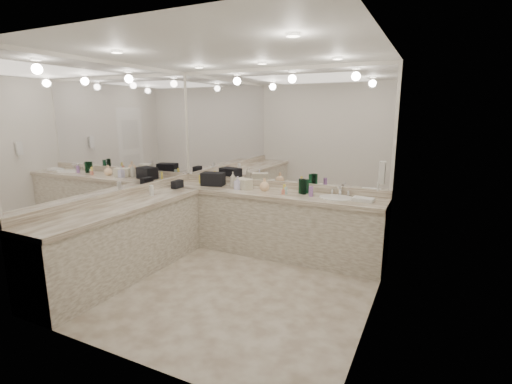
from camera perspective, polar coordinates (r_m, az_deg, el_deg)
The scene contains 36 objects.
floor at distance 4.48m, azimuth -4.49°, elevation -14.17°, with size 3.20×3.20×0.00m, color beige.
ceiling at distance 4.06m, azimuth -5.13°, elevation 20.82°, with size 3.20×3.20×0.00m, color white.
wall_back at distance 5.40m, azimuth 3.37°, elevation 4.85°, with size 3.20×0.02×2.60m, color silver.
wall_left at distance 5.08m, azimuth -20.55°, elevation 3.63°, with size 0.02×3.00×2.60m, color silver.
wall_right at distance 3.55m, azimuth 18.04°, elevation 0.42°, with size 0.02×3.00×2.60m, color silver.
vanity_back_base at distance 5.32m, azimuth 2.01°, elevation -4.96°, with size 3.20×0.60×0.84m, color beige.
vanity_back_top at distance 5.20m, azimuth 2.00°, elevation -0.24°, with size 3.20×0.64×0.06m, color beige.
vanity_left_base at distance 4.86m, azimuth -19.88°, elevation -7.37°, with size 0.60×2.40×0.84m, color beige.
vanity_left_top at distance 4.73m, azimuth -20.18°, elevation -2.24°, with size 0.64×2.42×0.06m, color beige.
backsplash_back at distance 5.44m, azimuth 3.25°, elevation 1.17°, with size 3.20×0.04×0.10m, color beige.
backsplash_left at distance 5.12m, azimuth -20.11°, elevation -0.26°, with size 0.04×3.00×0.10m, color beige.
mirror_back at distance 5.35m, azimuth 3.39°, elevation 9.89°, with size 3.12×0.01×1.55m, color white.
mirror_left at distance 5.02m, azimuth -20.86°, elevation 8.98°, with size 0.01×2.92×1.55m, color white.
sink at distance 4.90m, azimuth 12.24°, elevation -0.97°, with size 0.44×0.44×0.03m, color white.
faucet at distance 5.09m, azimuth 12.85°, elevation 0.34°, with size 0.24×0.16×0.14m, color silver.
wall_phone at distance 4.23m, azimuth 18.85°, elevation 2.87°, with size 0.06×0.10×0.24m, color white.
door at distance 3.13m, azimuth 16.18°, elevation -5.71°, with size 0.02×0.82×2.10m, color white.
black_toiletry_bag at distance 5.64m, azimuth -6.62°, elevation 1.97°, with size 0.33×0.21×0.19m, color black.
black_bag_spill at distance 5.53m, azimuth -12.01°, elevation 1.13°, with size 0.09×0.20×0.11m, color black.
cream_cosmetic_case at distance 5.36m, azimuth -1.97°, elevation 1.27°, with size 0.25×0.15×0.15m, color beige.
hand_towel at distance 4.81m, azimuth 16.16°, elevation -1.10°, with size 0.26×0.17×0.04m, color white.
lotion_left at distance 5.11m, azimuth -15.79°, elevation 0.23°, with size 0.06×0.06×0.14m, color white.
soap_bottle_a at distance 5.49m, azimuth -3.59°, elevation 1.94°, with size 0.09×0.09×0.23m, color beige.
soap_bottle_b at distance 5.32m, azimuth -2.83°, elevation 1.42°, with size 0.09×0.09×0.19m, color silver.
soap_bottle_c at distance 5.21m, azimuth 1.32°, elevation 1.16°, with size 0.14×0.14×0.18m, color #FFCE99.
green_bottle_0 at distance 5.03m, azimuth 7.42°, elevation 0.79°, with size 0.06×0.06×0.20m, color #0F4C2B.
green_bottle_1 at distance 5.05m, azimuth 7.20°, elevation 0.86°, with size 0.06×0.06×0.21m, color #0F4C2B.
green_bottle_2 at distance 5.12m, azimuth 7.80°, elevation 0.91°, with size 0.06×0.06×0.19m, color #0F4C2B.
green_bottle_3 at distance 5.08m, azimuth 6.95°, elevation 0.91°, with size 0.07×0.07×0.20m, color #0F4C2B.
amenity_bottle_0 at distance 5.84m, azimuth -8.18°, elevation 1.88°, with size 0.05×0.05×0.11m, color silver.
amenity_bottle_1 at distance 5.83m, azimuth -8.64°, elevation 1.95°, with size 0.04×0.04×0.13m, color #F2D84C.
amenity_bottle_2 at distance 5.03m, azimuth 4.38°, elevation 0.44°, with size 0.04×0.04×0.13m, color #F2D84C.
amenity_bottle_3 at distance 4.92m, azimuth 8.45°, elevation 0.10°, with size 0.06×0.06×0.14m, color #9966B2.
amenity_bottle_4 at distance 5.21m, azimuth 1.40°, elevation 0.56°, with size 0.04×0.04×0.07m, color #9966B2.
amenity_bottle_5 at distance 5.03m, azimuth 4.58°, elevation 0.23°, with size 0.05×0.05×0.10m, color silver.
amenity_bottle_6 at distance 5.03m, azimuth 4.25°, elevation 0.05°, with size 0.06×0.06×0.07m, color #E57F66.
Camera 1 is at (2.06, -3.45, 1.98)m, focal length 26.00 mm.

